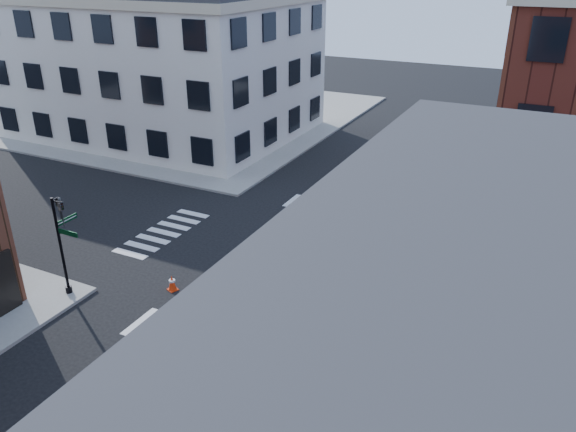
% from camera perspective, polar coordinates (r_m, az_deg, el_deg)
% --- Properties ---
extents(ground, '(120.00, 120.00, 0.00)m').
position_cam_1_polar(ground, '(27.33, -0.85, -4.58)').
color(ground, black).
rests_on(ground, ground).
extents(sidewalk_nw, '(30.00, 30.00, 0.15)m').
position_cam_1_polar(sidewalk_nw, '(54.57, -10.56, 10.14)').
color(sidewalk_nw, gray).
rests_on(sidewalk_nw, ground).
extents(building_nw, '(22.00, 16.00, 11.00)m').
position_cam_1_polar(building_nw, '(48.41, -12.69, 14.73)').
color(building_nw, silver).
rests_on(building_nw, ground).
extents(tree_near, '(2.69, 2.69, 4.49)m').
position_cam_1_polar(tree_near, '(32.95, 19.24, 5.24)').
color(tree_near, black).
rests_on(tree_near, ground).
extents(tree_far, '(2.43, 2.43, 4.07)m').
position_cam_1_polar(tree_far, '(38.75, 20.54, 7.39)').
color(tree_far, black).
rests_on(tree_far, ground).
extents(signal_pole, '(1.29, 1.24, 4.60)m').
position_cam_1_polar(signal_pole, '(25.17, -21.93, -1.88)').
color(signal_pole, black).
rests_on(signal_pole, ground).
extents(box_truck, '(8.64, 3.20, 3.84)m').
position_cam_1_polar(box_truck, '(22.48, 17.50, -6.94)').
color(box_truck, white).
rests_on(box_truck, ground).
extents(traffic_cone, '(0.52, 0.52, 0.74)m').
position_cam_1_polar(traffic_cone, '(25.39, -11.69, -6.68)').
color(traffic_cone, '#F1320A').
rests_on(traffic_cone, ground).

